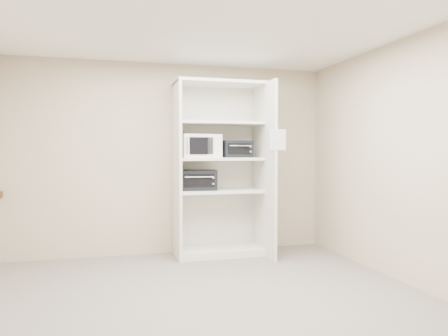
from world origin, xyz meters
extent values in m
cube|color=slate|center=(0.00, 0.00, 0.00)|extent=(4.50, 4.00, 0.01)
cube|color=white|center=(0.00, 0.00, 2.70)|extent=(4.50, 4.00, 0.01)
cube|color=#BEA791|center=(0.00, 2.00, 1.35)|extent=(4.50, 0.02, 2.70)
cube|color=#BEA791|center=(0.00, -2.00, 1.35)|extent=(4.50, 0.02, 2.70)
cube|color=#BEA791|center=(2.25, 0.00, 1.35)|extent=(0.02, 4.00, 2.70)
cube|color=silver|center=(0.02, 1.68, 1.20)|extent=(0.04, 0.60, 2.40)
cube|color=silver|center=(1.22, 1.53, 1.20)|extent=(0.04, 0.90, 2.40)
cube|color=silver|center=(0.62, 1.99, 1.20)|extent=(1.24, 0.02, 2.40)
cube|color=silver|center=(0.62, 1.70, 0.05)|extent=(1.16, 0.56, 0.10)
cube|color=silver|center=(0.62, 1.70, 0.90)|extent=(1.16, 0.56, 0.04)
cube|color=silver|center=(0.62, 1.70, 1.35)|extent=(1.16, 0.56, 0.04)
cube|color=silver|center=(0.62, 1.70, 1.85)|extent=(1.16, 0.56, 0.04)
cube|color=silver|center=(0.62, 1.70, 2.40)|extent=(1.24, 0.60, 0.04)
cube|color=white|center=(0.33, 1.70, 1.53)|extent=(0.56, 0.45, 0.32)
cube|color=black|center=(0.85, 1.69, 1.49)|extent=(0.44, 0.34, 0.24)
cube|color=black|center=(0.32, 1.73, 1.06)|extent=(0.54, 0.44, 0.28)
cube|color=white|center=(1.24, 1.07, 1.61)|extent=(0.21, 0.03, 0.26)
camera|label=1|loc=(-0.92, -4.21, 1.44)|focal=35.00mm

